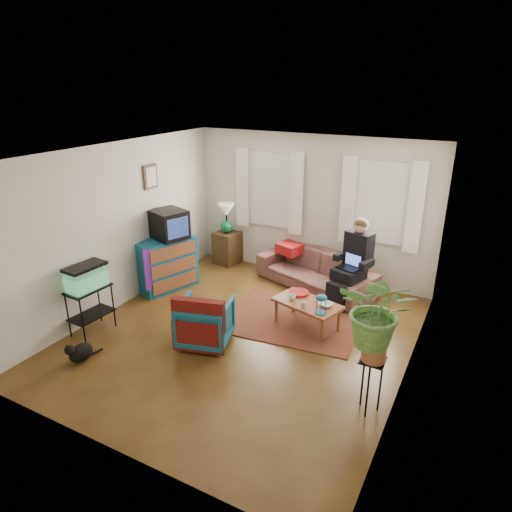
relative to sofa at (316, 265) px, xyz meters
The scene contains 31 objects.
floor 2.12m from the sofa, 98.68° to the right, with size 4.50×5.00×0.01m, color #4F2B14.
ceiling 3.01m from the sofa, 98.68° to the right, with size 4.50×5.00×0.01m, color white.
wall_back 1.04m from the sofa, 124.81° to the left, with size 4.50×0.01×2.60m, color silver.
wall_front 4.64m from the sofa, 93.93° to the right, with size 4.50×0.01×2.60m, color silver.
wall_left 3.40m from the sofa, 141.34° to the right, with size 0.01×5.00×2.60m, color silver.
wall_right 2.95m from the sofa, 46.62° to the right, with size 0.01×5.00×2.60m, color silver.
window_left 1.64m from the sofa, 158.87° to the left, with size 1.08×0.04×1.38m, color white.
window_right 1.53m from the sofa, 24.65° to the left, with size 1.08×0.04×1.38m, color white.
curtains_left 1.62m from the sofa, 162.54° to the left, with size 1.36×0.06×1.50m, color white.
curtains_right 1.51m from the sofa, 20.48° to the left, with size 1.36×0.06×1.50m, color white.
picture_frame 3.19m from the sofa, 154.61° to the right, with size 0.04×0.32×0.40m, color #3D2616.
area_rug 1.33m from the sofa, 83.70° to the right, with size 2.00×1.60×0.01m, color maroon.
sofa is the anchor object (origin of this frame).
seated_person 0.81m from the sofa, 18.30° to the right, with size 0.54×0.66×1.29m, color black, non-canonical shape.
side_table 1.98m from the sofa, behind, with size 0.44×0.44×0.64m, color #3F2C17.
table_lamp 2.04m from the sofa, behind, with size 0.33×0.33×0.59m, color white, non-canonical shape.
dresser 2.62m from the sofa, 151.46° to the right, with size 0.51×1.02×0.91m, color #105565.
crt_tv 2.64m from the sofa, 152.66° to the right, with size 0.56×0.51×0.49m, color black.
aquarium_stand 3.77m from the sofa, 127.88° to the right, with size 0.35×0.62×0.70m, color black.
aquarium 3.80m from the sofa, 127.88° to the right, with size 0.31×0.57×0.37m, color #7FD899.
black_cat 4.06m from the sofa, 117.69° to the right, with size 0.23×0.35×0.30m, color black.
armchair 2.54m from the sofa, 105.68° to the right, with size 0.69×0.64×0.71m, color #105461.
serape_throw 2.78m from the sofa, 102.74° to the right, with size 0.71×0.16×0.58m, color #9E0A0A.
coffee_table 1.45m from the sofa, 73.86° to the right, with size 0.98×0.53×0.41m, color brown.
cup_a 1.41m from the sofa, 83.50° to the right, with size 0.11×0.11×0.09m, color white.
cup_b 1.59m from the sofa, 75.56° to the right, with size 0.09×0.09×0.08m, color beige.
bowl 1.52m from the sofa, 63.50° to the right, with size 0.19×0.19×0.05m, color white.
snack_tray 1.19m from the sofa, 81.39° to the right, with size 0.30×0.30×0.04m, color #B21414.
birdcage 1.74m from the sofa, 66.72° to the right, with size 0.16×0.16×0.28m, color #115B6B, non-canonical shape.
plant_stand 3.26m from the sofa, 58.47° to the right, with size 0.28×0.28×0.67m, color black.
potted_plant 3.34m from the sofa, 58.47° to the right, with size 0.76×0.66×0.85m, color #599947.
Camera 1 is at (2.85, -4.97, 3.48)m, focal length 32.00 mm.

